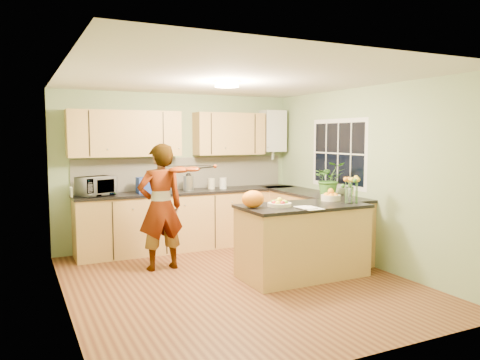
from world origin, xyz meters
name	(u,v)px	position (x,y,z in m)	size (l,w,h in m)	color
floor	(237,282)	(0.00, 0.00, 0.00)	(4.50, 4.50, 0.00)	#532817
ceiling	(237,79)	(0.00, 0.00, 2.50)	(4.00, 4.50, 0.02)	silver
wall_back	(178,170)	(0.00, 2.25, 1.25)	(4.00, 0.02, 2.50)	#8FA979
wall_front	(360,208)	(0.00, -2.25, 1.25)	(4.00, 0.02, 2.50)	#8FA979
wall_left	(63,191)	(-2.00, 0.00, 1.25)	(0.02, 4.50, 2.50)	#8FA979
wall_right	(365,176)	(2.00, 0.00, 1.25)	(0.02, 4.50, 2.50)	#8FA979
back_counter	(191,219)	(0.10, 1.95, 0.47)	(3.64, 0.62, 0.94)	#B38447
right_counter	(312,222)	(1.70, 0.85, 0.47)	(0.62, 2.24, 0.94)	#B38447
splashback	(184,173)	(0.10, 2.23, 1.20)	(3.60, 0.02, 0.52)	silver
upper_cabinets	(171,134)	(-0.18, 2.08, 1.85)	(3.20, 0.34, 0.70)	#B38447
boiler	(273,131)	(1.70, 2.09, 1.90)	(0.40, 0.30, 0.86)	silver
window_right	(338,153)	(1.99, 0.60, 1.55)	(0.01, 1.30, 1.05)	silver
light_switch	(71,192)	(-1.99, -0.60, 1.30)	(0.02, 0.09, 0.09)	silver
ceiling_lamp	(227,84)	(0.00, 0.30, 2.46)	(0.30, 0.30, 0.07)	#FFEABF
peninsula_island	(302,240)	(0.87, -0.14, 0.47)	(1.64, 0.84, 0.94)	#B38447
fruit_dish	(279,203)	(0.52, -0.14, 0.98)	(0.30, 0.30, 0.10)	beige
orange_bowl	(331,196)	(1.42, 0.01, 1.00)	(0.26, 0.26, 0.15)	beige
flower_vase	(350,180)	(1.47, -0.32, 1.25)	(0.26, 0.26, 0.47)	silver
orange_bag	(253,199)	(0.17, -0.09, 1.04)	(0.28, 0.24, 0.21)	orange
papers	(310,208)	(0.77, -0.44, 0.94)	(0.23, 0.32, 0.01)	white
violinist	(161,207)	(-0.69, 0.97, 0.86)	(0.62, 0.41, 1.71)	#DEB087
violin	(179,170)	(-0.49, 0.75, 1.37)	(0.66, 0.26, 0.13)	#4E1704
microwave	(96,186)	(-1.37, 1.93, 1.08)	(0.51, 0.34, 0.28)	silver
blue_box	(147,185)	(-0.62, 1.92, 1.06)	(0.30, 0.22, 0.24)	#203A96
kettle	(189,182)	(0.07, 1.94, 1.07)	(0.18, 0.18, 0.33)	#B9B9BE
jar_cream	(211,184)	(0.48, 1.99, 1.03)	(0.11, 0.11, 0.18)	beige
jar_white	(223,183)	(0.66, 1.92, 1.03)	(0.12, 0.12, 0.19)	silver
potted_plant	(329,179)	(1.70, 0.42, 1.19)	(0.45, 0.39, 0.50)	#3C7727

